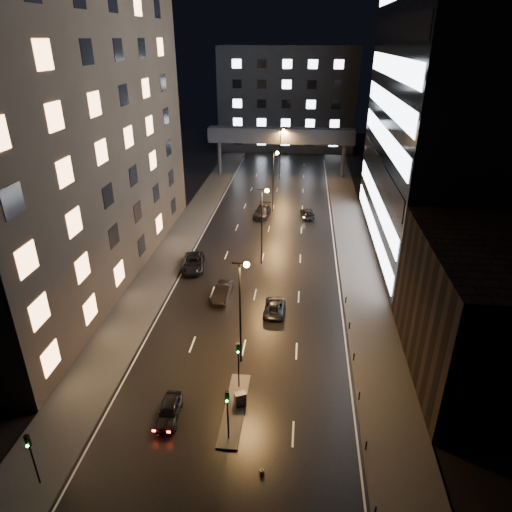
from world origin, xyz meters
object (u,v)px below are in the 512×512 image
object	(u,v)px
car_away_c	(193,263)
car_toward_a	(274,307)
car_away_a	(169,411)
car_away_b	(222,292)
utility_cabinet	(240,399)
car_away_d	(262,211)
car_toward_b	(308,213)

from	to	relation	value
car_away_c	car_toward_a	bearing A→B (deg)	-47.57
car_away_a	car_away_b	distance (m)	18.28
car_away_c	utility_cabinet	xyz separation A→B (m)	(9.20, -23.32, -0.05)
car_away_b	car_away_d	distance (m)	26.64
car_away_a	car_away_d	xyz separation A→B (m)	(3.05, 44.82, 0.14)
car_toward_a	car_toward_b	world-z (taller)	car_toward_b
car_away_d	car_toward_a	world-z (taller)	car_away_d
car_away_d	car_toward_b	distance (m)	7.44
car_away_d	car_toward_b	xyz separation A→B (m)	(7.43, 0.28, -0.13)
car_away_b	car_toward_b	xyz separation A→B (m)	(9.46, 26.85, -0.08)
car_away_a	car_away_c	xyz separation A→B (m)	(-3.91, 25.09, 0.12)
car_away_d	car_away_a	bearing A→B (deg)	-87.71
car_away_b	car_away_c	world-z (taller)	car_away_c
car_toward_b	car_toward_a	bearing A→B (deg)	75.54
car_away_b	car_toward_b	world-z (taller)	car_away_b
car_away_a	car_away_d	bearing A→B (deg)	83.02
car_away_c	car_toward_b	xyz separation A→B (m)	(14.38, 20.02, -0.12)
car_away_c	car_away_b	bearing A→B (deg)	-61.94
car_away_a	utility_cabinet	world-z (taller)	car_away_a
car_away_c	utility_cabinet	distance (m)	25.07
car_away_a	car_away_c	distance (m)	25.39
car_away_d	utility_cabinet	xyz separation A→B (m)	(2.25, -43.05, -0.07)
car_away_a	car_away_d	distance (m)	44.92
car_toward_b	utility_cabinet	bearing A→B (deg)	75.42
car_away_c	car_toward_b	bearing A→B (deg)	46.57
utility_cabinet	car_toward_a	bearing A→B (deg)	58.91
car_away_c	car_toward_b	size ratio (longest dim) A/B	1.22
car_away_a	car_away_c	size ratio (longest dim) A/B	0.69
car_away_c	car_away_d	bearing A→B (deg)	62.87
car_toward_b	car_away_a	bearing A→B (deg)	69.16
car_away_c	car_away_d	world-z (taller)	car_away_d
car_away_b	utility_cabinet	size ratio (longest dim) A/B	3.90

